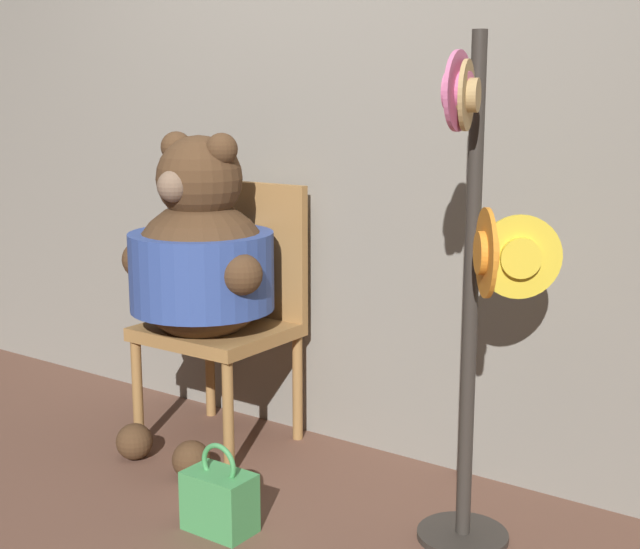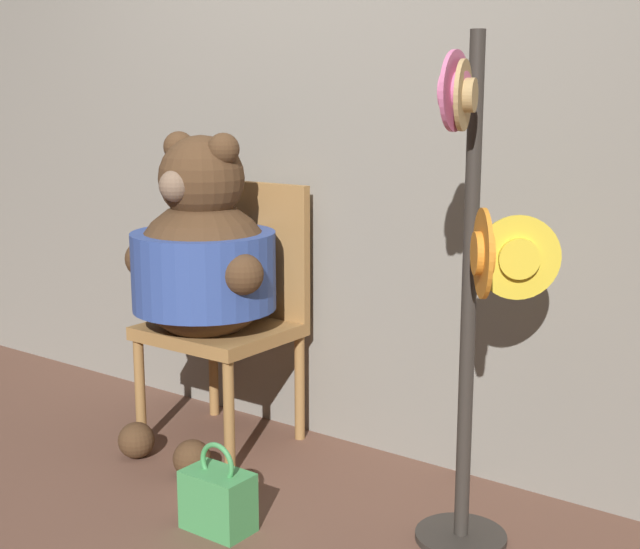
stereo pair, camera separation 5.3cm
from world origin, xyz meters
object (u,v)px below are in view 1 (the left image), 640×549
(chair, at_px, (231,305))
(hat_display_rack, at_px, (478,287))
(handbag_on_ground, at_px, (219,500))
(teddy_bear, at_px, (200,262))

(chair, relative_size, hat_display_rack, 0.66)
(handbag_on_ground, bearing_deg, chair, 127.58)
(hat_display_rack, bearing_deg, chair, 166.40)
(handbag_on_ground, bearing_deg, hat_display_rack, 26.82)
(teddy_bear, height_order, hat_display_rack, hat_display_rack)
(handbag_on_ground, bearing_deg, teddy_bear, 136.37)
(hat_display_rack, distance_m, handbag_on_ground, 1.04)
(hat_display_rack, relative_size, handbag_on_ground, 5.25)
(chair, height_order, teddy_bear, teddy_bear)
(hat_display_rack, bearing_deg, teddy_bear, 174.23)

